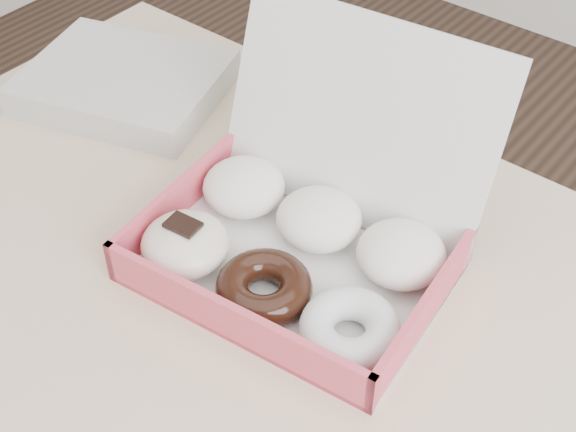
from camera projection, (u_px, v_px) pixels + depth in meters
The scene contains 3 objects.
table at pixel (267, 373), 0.88m from camera, with size 1.20×0.80×0.75m.
donut_box at pixel (299, 235), 0.87m from camera, with size 0.35×0.33×0.23m.
newspapers at pixel (124, 83), 1.11m from camera, with size 0.26×0.21×0.04m, color silver.
Camera 1 is at (0.34, -0.39, 1.40)m, focal length 50.00 mm.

